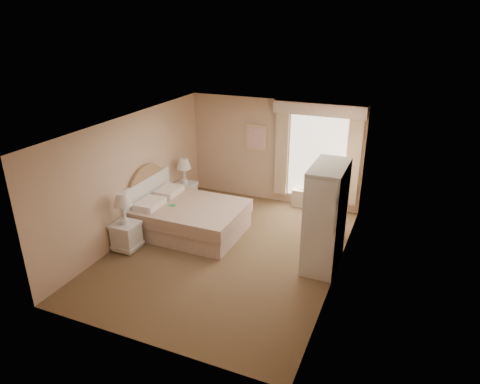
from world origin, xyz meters
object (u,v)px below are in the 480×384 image
at_px(nightstand_near, 126,229).
at_px(cafe_chair, 329,204).
at_px(armoire, 325,225).
at_px(bed, 187,216).
at_px(round_table, 330,205).
at_px(nightstand_far, 185,188).

xyz_separation_m(nightstand_near, cafe_chair, (3.43, 2.48, 0.09)).
height_order(cafe_chair, armoire, armoire).
distance_m(bed, nightstand_near, 1.32).
distance_m(bed, round_table, 3.05).
height_order(bed, cafe_chair, bed).
bearing_deg(bed, nightstand_near, -123.19).
xyz_separation_m(nightstand_near, nightstand_far, (-0.00, 2.31, -0.01)).
distance_m(round_table, cafe_chair, 0.03).
relative_size(round_table, armoire, 0.41).
bearing_deg(armoire, nightstand_far, 159.79).
bearing_deg(nightstand_far, bed, -59.27).
bearing_deg(nightstand_near, bed, 56.81).
height_order(bed, armoire, armoire).
relative_size(bed, armoire, 1.11).
bearing_deg(cafe_chair, bed, -138.87).
relative_size(bed, round_table, 2.72).
xyz_separation_m(bed, armoire, (2.93, -0.13, 0.44)).
relative_size(round_table, cafe_chair, 0.85).
height_order(nightstand_near, nightstand_far, nightstand_near).
bearing_deg(nightstand_near, cafe_chair, 35.88).
bearing_deg(round_table, cafe_chair, 119.23).
relative_size(cafe_chair, armoire, 0.48).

